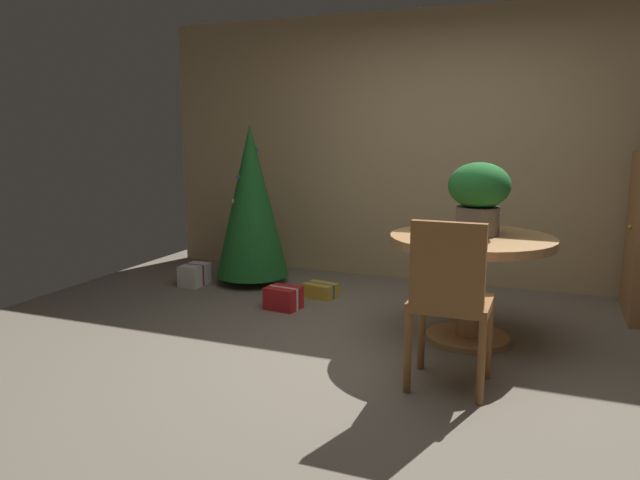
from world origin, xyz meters
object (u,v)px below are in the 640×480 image
object	(u,v)px
gift_box_cream	(195,275)
gift_box_gold	(320,290)
round_dining_table	(471,262)
wooden_chair_near	(449,295)
gift_box_red	(283,298)
holiday_tree	(251,201)
flower_vase	(479,194)

from	to	relation	value
gift_box_cream	gift_box_gold	bearing A→B (deg)	2.46
round_dining_table	gift_box_cream	size ratio (longest dim) A/B	3.88
wooden_chair_near	gift_box_cream	xyz separation A→B (m)	(-2.67, 1.48, -0.47)
round_dining_table	gift_box_red	world-z (taller)	round_dining_table
gift_box_cream	round_dining_table	bearing A→B (deg)	-12.41
gift_box_red	holiday_tree	bearing A→B (deg)	134.09
flower_vase	gift_box_red	size ratio (longest dim) A/B	1.69
holiday_tree	gift_box_red	world-z (taller)	holiday_tree
wooden_chair_near	gift_box_gold	bearing A→B (deg)	132.03
flower_vase	gift_box_red	bearing A→B (deg)	174.89
wooden_chair_near	gift_box_cream	world-z (taller)	wooden_chair_near
gift_box_gold	gift_box_cream	bearing A→B (deg)	-177.54
round_dining_table	gift_box_cream	world-z (taller)	round_dining_table
flower_vase	gift_box_red	world-z (taller)	flower_vase
gift_box_gold	round_dining_table	bearing A→B (deg)	-24.94
flower_vase	holiday_tree	xyz separation A→B (m)	(-2.21, 0.80, -0.23)
round_dining_table	gift_box_gold	bearing A→B (deg)	155.06
gift_box_cream	gift_box_gold	distance (m)	1.29
flower_vase	wooden_chair_near	size ratio (longest dim) A/B	0.51
wooden_chair_near	gift_box_red	bearing A→B (deg)	144.66
flower_vase	gift_box_gold	bearing A→B (deg)	157.60
round_dining_table	gift_box_gold	distance (m)	1.61
gift_box_cream	gift_box_red	size ratio (longest dim) A/B	0.98
flower_vase	gift_box_cream	size ratio (longest dim) A/B	1.73
holiday_tree	gift_box_cream	distance (m)	0.90
holiday_tree	gift_box_gold	size ratio (longest dim) A/B	4.97
gift_box_cream	gift_box_gold	size ratio (longest dim) A/B	0.94
flower_vase	holiday_tree	distance (m)	2.36
wooden_chair_near	holiday_tree	size ratio (longest dim) A/B	0.65
gift_box_cream	gift_box_red	world-z (taller)	gift_box_cream
round_dining_table	gift_box_gold	xyz separation A→B (m)	(-1.38, 0.64, -0.51)
gift_box_gold	gift_box_red	world-z (taller)	gift_box_red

